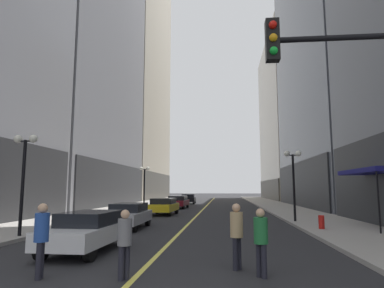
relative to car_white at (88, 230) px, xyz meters
The scene contains 21 objects.
ground_plane 28.17m from the car_white, 84.95° to the left, with size 200.00×200.00×0.00m, color #262628.
sidewalk_left 28.65m from the car_white, 101.63° to the left, with size 4.50×78.00×0.15m, color #9E9991.
sidewalk_right 30.04m from the car_white, 69.07° to the left, with size 4.50×78.00×0.15m, color #9E9991.
lane_centre_stripe 28.17m from the car_white, 84.95° to the left, with size 0.16×70.00×0.01m, color #E5D64C.
building_left_far 65.55m from the car_white, 106.16° to the left, with size 14.88×26.00×72.21m.
building_right_mid 40.36m from the car_white, 52.84° to the left, with size 16.02×24.00×43.22m.
building_right_far 58.46m from the car_white, 69.41° to the left, with size 14.11×26.00×30.25m.
storefront_awning_right 14.17m from the car_white, 29.51° to the left, with size 1.60×5.04×3.12m.
car_white is the anchor object (origin of this frame).
car_silver 6.53m from the car_white, 94.30° to the left, with size 1.75×4.12×1.32m.
car_yellow 15.83m from the car_white, 91.09° to the left, with size 2.10×4.32×1.32m.
car_maroon 24.56m from the car_white, 90.73° to the left, with size 2.10×4.34×1.32m.
car_black 35.03m from the car_white, 90.47° to the left, with size 1.99×4.10×1.32m.
pedestrian_in_grey_suit 4.02m from the car_white, 55.61° to the right, with size 0.48×0.48×1.62m.
pedestrian_in_green_parka 6.18m from the car_white, 26.98° to the right, with size 0.48×0.48×1.63m.
pedestrian_in_blue_hoodie 3.44m from the car_white, 85.80° to the right, with size 0.40×0.40×1.76m.
pedestrian_in_tan_trench 5.37m from the car_white, 22.83° to the right, with size 0.47×0.47×1.72m.
street_lamp_left_near 5.22m from the car_white, 149.31° to the left, with size 1.06×0.36×4.43m.
street_lamp_left_far 24.78m from the car_white, 99.16° to the left, with size 1.06×0.36×4.43m.
street_lamp_right_mid 13.47m from the car_white, 47.86° to the left, with size 1.06×0.36×4.43m.
fire_hydrant_right 11.16m from the car_white, 32.82° to the left, with size 0.28×0.28×0.80m, color red.
Camera 1 is at (2.15, -4.31, 2.13)m, focal length 31.28 mm.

